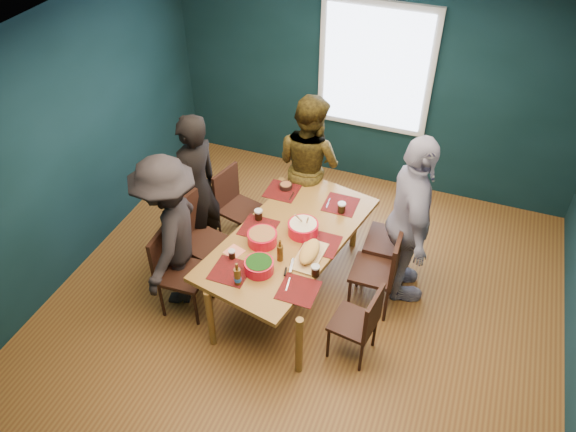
# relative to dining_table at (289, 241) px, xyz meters

# --- Properties ---
(room) EXTENTS (5.01, 5.01, 2.71)m
(room) POSITION_rel_dining_table_xyz_m (0.22, 0.04, 0.69)
(room) COLOR brown
(room) RESTS_ON ground
(dining_table) EXTENTS (1.37, 2.13, 0.75)m
(dining_table) POSITION_rel_dining_table_xyz_m (0.00, 0.00, 0.00)
(dining_table) COLOR brown
(dining_table) RESTS_ON floor
(chair_left_far) EXTENTS (0.49, 0.49, 0.89)m
(chair_left_far) POSITION_rel_dining_table_xyz_m (-0.88, 0.58, -0.16)
(chair_left_far) COLOR black
(chair_left_far) RESTS_ON floor
(chair_left_mid) EXTENTS (0.51, 0.51, 0.94)m
(chair_left_mid) POSITION_rel_dining_table_xyz_m (-1.02, -0.09, -0.13)
(chair_left_mid) COLOR black
(chair_left_mid) RESTS_ON floor
(chair_left_near) EXTENTS (0.45, 0.45, 0.95)m
(chair_left_near) POSITION_rel_dining_table_xyz_m (-0.96, -0.59, -0.13)
(chair_left_near) COLOR black
(chair_left_near) RESTS_ON floor
(chair_right_far) EXTENTS (0.48, 0.48, 1.04)m
(chair_right_far) POSITION_rel_dining_table_xyz_m (0.99, 0.54, -0.07)
(chair_right_far) COLOR black
(chair_right_far) RESTS_ON floor
(chair_right_mid) EXTENTS (0.44, 0.44, 0.94)m
(chair_right_mid) POSITION_rel_dining_table_xyz_m (0.93, 0.12, -0.13)
(chair_right_mid) COLOR black
(chair_right_mid) RESTS_ON floor
(chair_right_near) EXTENTS (0.43, 0.43, 0.84)m
(chair_right_near) POSITION_rel_dining_table_xyz_m (0.90, -0.55, -0.19)
(chair_right_near) COLOR black
(chair_right_near) RESTS_ON floor
(person_far_left) EXTENTS (0.59, 0.73, 1.72)m
(person_far_left) POSITION_rel_dining_table_xyz_m (-1.14, 0.23, 0.18)
(person_far_left) COLOR black
(person_far_left) RESTS_ON floor
(person_back) EXTENTS (1.00, 0.91, 1.68)m
(person_back) POSITION_rel_dining_table_xyz_m (-0.19, 1.11, 0.16)
(person_back) COLOR black
(person_back) RESTS_ON floor
(person_right) EXTENTS (0.80, 1.17, 1.85)m
(person_right) POSITION_rel_dining_table_xyz_m (1.07, 0.40, 0.25)
(person_right) COLOR white
(person_right) RESTS_ON floor
(person_near_left) EXTENTS (0.84, 1.19, 1.66)m
(person_near_left) POSITION_rel_dining_table_xyz_m (-1.04, -0.45, 0.15)
(person_near_left) COLOR black
(person_near_left) RESTS_ON floor
(bowl_salad) EXTENTS (0.29, 0.29, 0.12)m
(bowl_salad) POSITION_rel_dining_table_xyz_m (-0.21, -0.18, 0.13)
(bowl_salad) COLOR red
(bowl_salad) RESTS_ON dining_table
(bowl_dumpling) EXTENTS (0.30, 0.30, 0.28)m
(bowl_dumpling) POSITION_rel_dining_table_xyz_m (0.11, 0.08, 0.14)
(bowl_dumpling) COLOR red
(bowl_dumpling) RESTS_ON dining_table
(bowl_herbs) EXTENTS (0.27, 0.27, 0.12)m
(bowl_herbs) POSITION_rel_dining_table_xyz_m (-0.09, -0.54, 0.13)
(bowl_herbs) COLOR red
(bowl_herbs) RESTS_ON dining_table
(cutting_board) EXTENTS (0.28, 0.56, 0.12)m
(cutting_board) POSITION_rel_dining_table_xyz_m (0.28, -0.22, 0.13)
(cutting_board) COLOR tan
(cutting_board) RESTS_ON dining_table
(small_bowl) EXTENTS (0.14, 0.14, 0.06)m
(small_bowl) POSITION_rel_dining_table_xyz_m (-0.31, 0.70, 0.10)
(small_bowl) COLOR black
(small_bowl) RESTS_ON dining_table
(beer_bottle_a) EXTENTS (0.07, 0.07, 0.24)m
(beer_bottle_a) POSITION_rel_dining_table_xyz_m (-0.20, -0.76, 0.16)
(beer_bottle_a) COLOR #482C0C
(beer_bottle_a) RESTS_ON dining_table
(beer_bottle_b) EXTENTS (0.06, 0.06, 0.23)m
(beer_bottle_b) POSITION_rel_dining_table_xyz_m (0.04, -0.34, 0.16)
(beer_bottle_b) COLOR #482C0C
(beer_bottle_b) RESTS_ON dining_table
(cola_glass_a) EXTENTS (0.07, 0.07, 0.09)m
(cola_glass_a) POSITION_rel_dining_table_xyz_m (-0.39, -0.48, 0.12)
(cola_glass_a) COLOR black
(cola_glass_a) RESTS_ON dining_table
(cola_glass_b) EXTENTS (0.08, 0.08, 0.11)m
(cola_glass_b) POSITION_rel_dining_table_xyz_m (0.40, -0.42, 0.13)
(cola_glass_b) COLOR black
(cola_glass_b) RESTS_ON dining_table
(cola_glass_c) EXTENTS (0.08, 0.08, 0.12)m
(cola_glass_c) POSITION_rel_dining_table_xyz_m (0.37, 0.53, 0.13)
(cola_glass_c) COLOR black
(cola_glass_c) RESTS_ON dining_table
(cola_glass_d) EXTENTS (0.08, 0.08, 0.12)m
(cola_glass_d) POSITION_rel_dining_table_xyz_m (-0.38, 0.12, 0.13)
(cola_glass_d) COLOR black
(cola_glass_d) RESTS_ON dining_table
(napkin_a) EXTENTS (0.19, 0.19, 0.00)m
(napkin_a) POSITION_rel_dining_table_xyz_m (0.35, 0.05, 0.07)
(napkin_a) COLOR #EF8164
(napkin_a) RESTS_ON dining_table
(napkin_b) EXTENTS (0.20, 0.20, 0.00)m
(napkin_b) POSITION_rel_dining_table_xyz_m (-0.40, -0.40, 0.07)
(napkin_b) COLOR #EF8164
(napkin_b) RESTS_ON dining_table
(napkin_c) EXTENTS (0.18, 0.18, 0.00)m
(napkin_c) POSITION_rel_dining_table_xyz_m (0.37, -0.66, 0.07)
(napkin_c) COLOR #EF8164
(napkin_c) RESTS_ON dining_table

